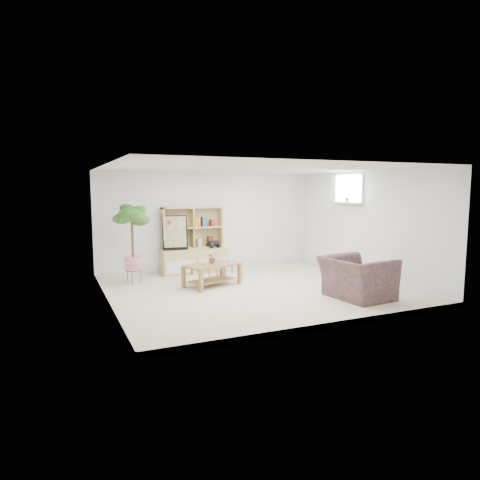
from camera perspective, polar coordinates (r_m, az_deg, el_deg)
name	(u,v)px	position (r m, az deg, el deg)	size (l,w,h in m)	color
floor	(253,291)	(8.49, 1.78, -6.84)	(5.50, 5.00, 0.01)	beige
ceiling	(254,168)	(8.25, 1.85, 9.57)	(5.50, 5.00, 0.01)	silver
walls	(254,231)	(8.28, 1.81, 1.25)	(5.51, 5.01, 2.40)	white
baseboard	(253,289)	(8.48, 1.78, -6.51)	(5.50, 5.00, 0.10)	white
window	(349,189)	(10.21, 14.33, 6.61)	(0.10, 0.98, 0.68)	silver
window_sill	(346,203)	(10.18, 14.01, 4.82)	(0.14, 1.00, 0.04)	white
storage_unit	(194,240)	(10.22, -6.19, -0.03)	(1.57, 0.53, 1.57)	tan
poster	(175,233)	(10.02, -8.69, 0.97)	(0.58, 0.13, 0.80)	yellow
toy_truck	(213,244)	(10.34, -3.56, -0.51)	(0.35, 0.24, 0.19)	black
coffee_table	(212,275)	(8.90, -3.74, -4.67)	(1.14, 0.62, 0.46)	olive
table_plant	(212,257)	(8.91, -3.72, -2.32)	(0.22, 0.19, 0.25)	#226C21
floor_tree	(133,244)	(9.26, -14.13, -0.55)	(0.63, 0.63, 1.70)	#1B5014
armchair	(357,275)	(8.16, 15.34, -4.53)	(1.17, 1.02, 0.87)	#121935
sill_plant	(348,197)	(10.15, 14.16, 5.57)	(0.13, 0.10, 0.23)	#1B5014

